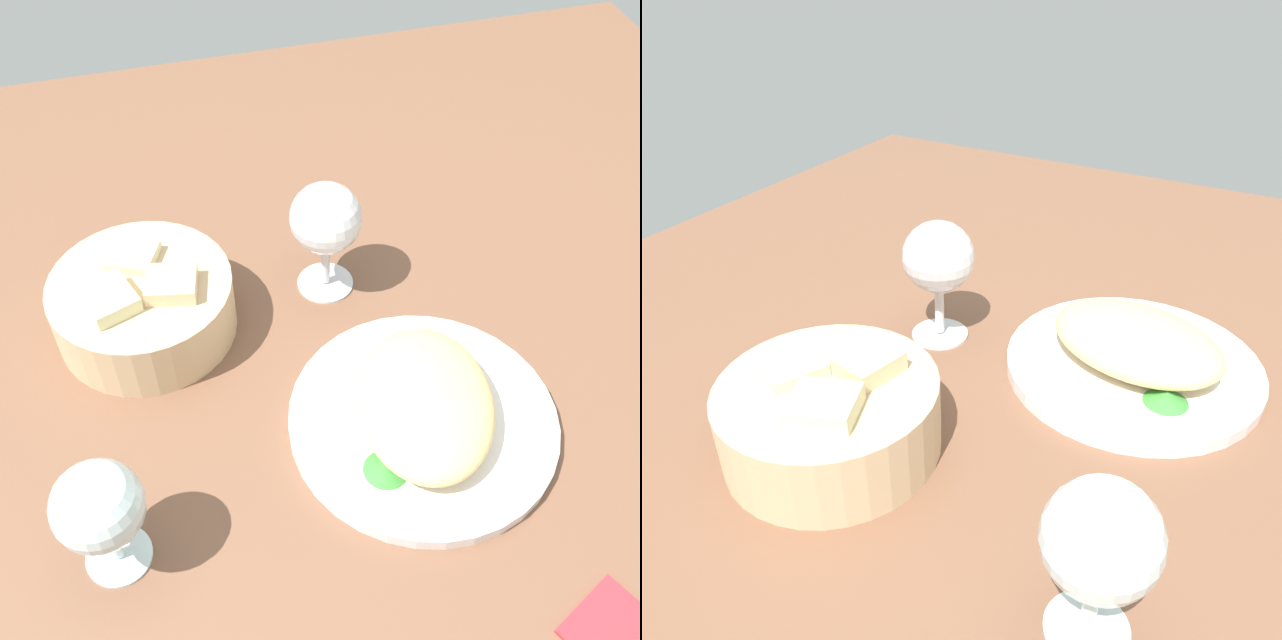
% 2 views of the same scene
% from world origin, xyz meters
% --- Properties ---
extents(ground_plane, '(1.40, 1.40, 0.02)m').
position_xyz_m(ground_plane, '(0.00, 0.00, -0.01)').
color(ground_plane, brown).
extents(plate, '(0.26, 0.26, 0.01)m').
position_xyz_m(plate, '(-0.02, -0.10, 0.01)').
color(plate, white).
rests_on(plate, ground_plane).
extents(omelette, '(0.20, 0.17, 0.05)m').
position_xyz_m(omelette, '(-0.02, -0.10, 0.04)').
color(omelette, '#EBCE83').
rests_on(omelette, plate).
extents(lettuce_garnish, '(0.04, 0.04, 0.01)m').
position_xyz_m(lettuce_garnish, '(-0.06, -0.05, 0.02)').
color(lettuce_garnish, '#388937').
rests_on(lettuce_garnish, plate).
extents(bread_basket, '(0.19, 0.19, 0.08)m').
position_xyz_m(bread_basket, '(0.18, 0.14, 0.04)').
color(bread_basket, '#D0AF83').
rests_on(bread_basket, ground_plane).
extents(wine_glass_near, '(0.08, 0.08, 0.13)m').
position_xyz_m(wine_glass_near, '(0.19, -0.06, 0.09)').
color(wine_glass_near, silver).
rests_on(wine_glass_near, ground_plane).
extents(wine_glass_far, '(0.07, 0.07, 0.12)m').
position_xyz_m(wine_glass_far, '(-0.08, 0.19, 0.08)').
color(wine_glass_far, silver).
rests_on(wine_glass_far, ground_plane).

